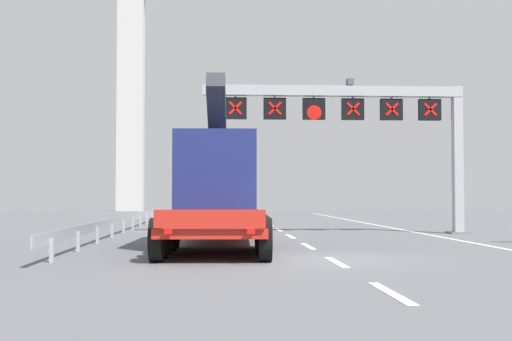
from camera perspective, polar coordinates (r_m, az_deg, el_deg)
name	(u,v)px	position (r m, az deg, el deg)	size (l,w,h in m)	color
ground	(320,259)	(17.36, 5.59, -7.64)	(112.00, 112.00, 0.00)	#5B5B60
lane_markings	(264,221)	(42.16, 0.68, -4.43)	(0.20, 64.49, 0.01)	silver
edge_line_right	(416,233)	(30.44, 13.69, -5.23)	(0.20, 63.00, 0.01)	silver
overhead_lane_gantry	(363,113)	(29.15, 9.22, 4.89)	(11.60, 0.90, 6.74)	#9EA0A5
heavy_haul_truck_red	(220,186)	(23.88, -3.13, -1.38)	(3.41, 14.13, 5.30)	red
guardrail_left	(123,221)	(29.44, -11.47, -4.27)	(0.13, 28.09, 0.76)	#999EA3
bridge_pylon_distant	(131,27)	(75.12, -10.73, 12.13)	(9.00, 2.00, 39.57)	#B7B7B2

